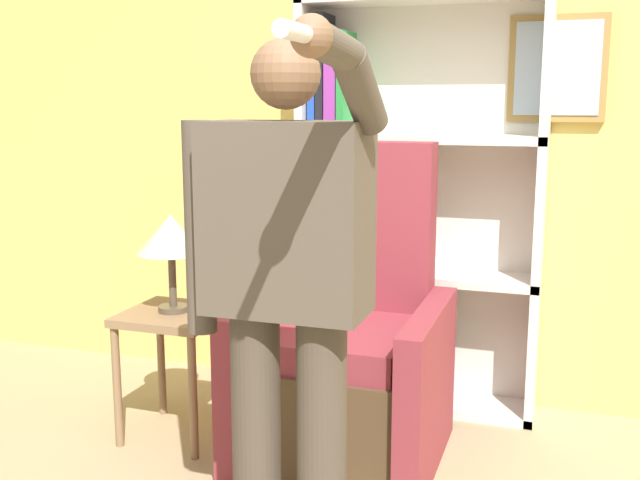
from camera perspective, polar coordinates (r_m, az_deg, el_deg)
wall_back at (r=3.67m, az=11.39°, el=9.23°), size 8.00×0.11×2.80m
bookcase at (r=3.61m, az=5.77°, el=2.55°), size 1.15×0.28×1.95m
armchair at (r=3.19m, az=2.15°, el=-9.07°), size 0.80×0.80×1.30m
person_standing at (r=2.17m, az=-2.67°, el=-3.39°), size 0.62×0.78×1.64m
side_table at (r=3.36m, az=-11.03°, el=-7.07°), size 0.42×0.42×0.57m
table_lamp at (r=3.26m, az=-11.29°, el=0.23°), size 0.29×0.29×0.43m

